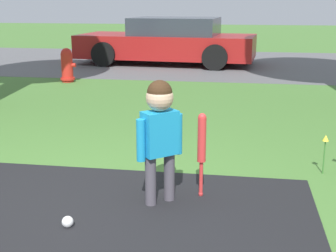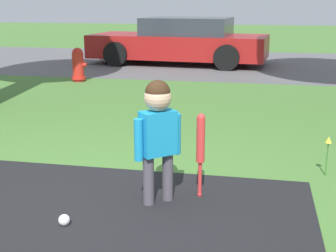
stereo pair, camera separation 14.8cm
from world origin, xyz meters
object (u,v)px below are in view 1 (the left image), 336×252
fire_hydrant (67,65)px  parked_car (169,42)px  sports_ball (68,222)px  baseball_bat (202,143)px  child (160,125)px

fire_hydrant → parked_car: size_ratio=0.15×
sports_ball → fire_hydrant: (-2.29, 6.00, 0.29)m
sports_ball → baseball_bat: bearing=38.6°
baseball_bat → fire_hydrant: baseball_bat is taller
baseball_bat → sports_ball: (-0.90, -0.72, -0.42)m
baseball_bat → fire_hydrant: 6.17m
child → parked_car: size_ratio=0.22×
fire_hydrant → parked_car: bearing=63.3°
child → fire_hydrant: size_ratio=1.48×
fire_hydrant → parked_car: parked_car is taller
parked_car → child: bearing=103.1°
child → fire_hydrant: (-2.87, 5.46, -0.32)m
child → parked_car: parked_car is taller
child → fire_hydrant: child is taller
child → sports_ball: child is taller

